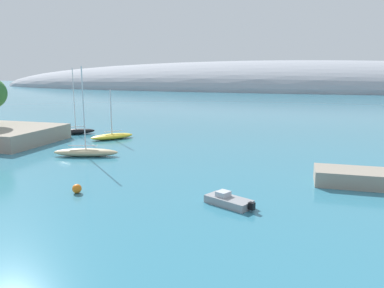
{
  "coord_description": "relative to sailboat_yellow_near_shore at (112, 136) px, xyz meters",
  "views": [
    {
      "loc": [
        15.37,
        -9.89,
        10.31
      ],
      "look_at": [
        3.62,
        29.61,
        2.27
      ],
      "focal_mm": 35.51,
      "sensor_mm": 36.0,
      "label": 1
    }
  ],
  "objects": [
    {
      "name": "mooring_buoy_orange",
      "position": [
        9.65,
        -24.13,
        -0.08
      ],
      "size": [
        0.79,
        0.79,
        0.79
      ],
      "primitive_type": "sphere",
      "color": "orange",
      "rests_on": "water"
    },
    {
      "name": "motorboat_grey_foreground",
      "position": [
        22.61,
        -23.31,
        -0.13
      ],
      "size": [
        4.2,
        3.09,
        1.0
      ],
      "rotation": [
        0.0,
        0.0,
        2.69
      ],
      "color": "gray",
      "rests_on": "water"
    },
    {
      "name": "sailboat_black_end_of_line",
      "position": [
        -7.86,
        2.35,
        0.07
      ],
      "size": [
        5.83,
        4.81,
        10.65
      ],
      "rotation": [
        0.0,
        0.0,
        3.76
      ],
      "color": "black",
      "rests_on": "water"
    },
    {
      "name": "sailboat_sand_mid_mooring",
      "position": [
        2.65,
        -11.5,
        0.09
      ],
      "size": [
        8.05,
        3.89,
        10.8
      ],
      "rotation": [
        0.0,
        0.0,
        0.27
      ],
      "color": "#C6B284",
      "rests_on": "water"
    },
    {
      "name": "distant_ridge",
      "position": [
        15.86,
        166.72,
        -0.48
      ],
      "size": [
        361.88,
        85.36,
        31.11
      ],
      "primitive_type": "ellipsoid",
      "color": "#999EA8",
      "rests_on": "ground"
    },
    {
      "name": "sailboat_yellow_near_shore",
      "position": [
        0.0,
        0.0,
        0.0
      ],
      "size": [
        6.06,
        6.5,
        7.49
      ],
      "rotation": [
        0.0,
        0.0,
        4.0
      ],
      "color": "yellow",
      "rests_on": "water"
    }
  ]
}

